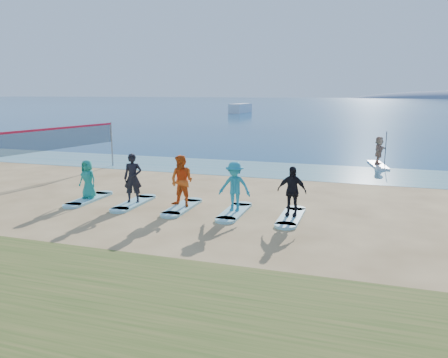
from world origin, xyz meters
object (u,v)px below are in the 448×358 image
(paddleboard, at_px, (378,165))
(surfboard_4, at_px, (291,217))
(paddleboarder, at_px, (379,150))
(surfboard_2, at_px, (182,207))
(surfboard_1, at_px, (134,203))
(surfboard_3, at_px, (234,212))
(boat_offshore_a, at_px, (240,113))
(student_0, at_px, (88,179))
(volleyball_net, at_px, (45,140))
(student_4, at_px, (292,191))
(student_3, at_px, (235,186))
(surfboard_0, at_px, (89,199))
(student_2, at_px, (182,181))
(student_1, at_px, (133,178))

(paddleboard, height_order, surfboard_4, paddleboard)
(surfboard_4, bearing_deg, paddleboarder, 75.98)
(paddleboard, relative_size, surfboard_2, 1.36)
(paddleboarder, relative_size, surfboard_1, 0.72)
(surfboard_1, bearing_deg, surfboard_3, 0.00)
(surfboard_4, bearing_deg, boat_offshore_a, 107.26)
(student_0, bearing_deg, volleyball_net, 151.67)
(surfboard_3, bearing_deg, student_4, 0.00)
(surfboard_3, height_order, student_3, student_3)
(surfboard_0, bearing_deg, surfboard_1, 0.00)
(student_0, height_order, student_4, student_4)
(surfboard_0, height_order, student_2, student_2)
(student_4, bearing_deg, surfboard_0, -175.82)
(volleyball_net, xyz_separation_m, surfboard_0, (4.40, -2.99, -1.86))
(student_0, bearing_deg, surfboard_2, 5.86)
(paddleboard, height_order, student_2, student_2)
(student_1, bearing_deg, paddleboard, 34.69)
(paddleboarder, distance_m, boat_offshore_a, 65.09)
(surfboard_0, xyz_separation_m, student_2, (3.98, 0.00, 0.98))
(student_0, relative_size, surfboard_3, 0.69)
(student_3, bearing_deg, surfboard_3, 0.00)
(surfboard_0, bearing_deg, student_1, 0.00)
(boat_offshore_a, xyz_separation_m, student_2, (18.36, -71.92, 1.03))
(surfboard_0, distance_m, surfboard_1, 1.99)
(boat_offshore_a, bearing_deg, volleyball_net, -79.45)
(paddleboarder, height_order, surfboard_4, paddleboarder)
(student_2, bearing_deg, volleyball_net, 171.24)
(surfboard_0, xyz_separation_m, student_4, (7.97, 0.00, 0.89))
(surfboard_0, relative_size, student_3, 1.27)
(surfboard_1, bearing_deg, surfboard_4, 0.00)
(volleyball_net, height_order, surfboard_1, volleyball_net)
(paddleboarder, xyz_separation_m, surfboard_0, (-10.96, -11.97, -0.87))
(paddleboarder, bearing_deg, paddleboard, 0.00)
(student_4, bearing_deg, boat_offshore_a, 111.44)
(surfboard_3, distance_m, student_3, 0.91)
(volleyball_net, distance_m, student_4, 12.76)
(volleyball_net, distance_m, student_0, 5.42)
(surfboard_2, height_order, student_2, student_2)
(paddleboard, bearing_deg, surfboard_2, -130.21)
(surfboard_0, height_order, student_3, student_3)
(volleyball_net, xyz_separation_m, paddleboard, (15.36, 8.98, -1.84))
(surfboard_2, height_order, surfboard_3, same)
(surfboard_0, relative_size, surfboard_1, 1.00)
(student_0, height_order, surfboard_3, student_0)
(boat_offshore_a, relative_size, student_2, 4.39)
(surfboard_2, xyz_separation_m, surfboard_3, (1.99, 0.00, 0.00))
(boat_offshore_a, height_order, surfboard_4, boat_offshore_a)
(surfboard_4, bearing_deg, surfboard_2, 180.00)
(boat_offshore_a, xyz_separation_m, student_0, (14.38, -71.92, 0.85))
(paddleboard, bearing_deg, student_3, -122.58)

